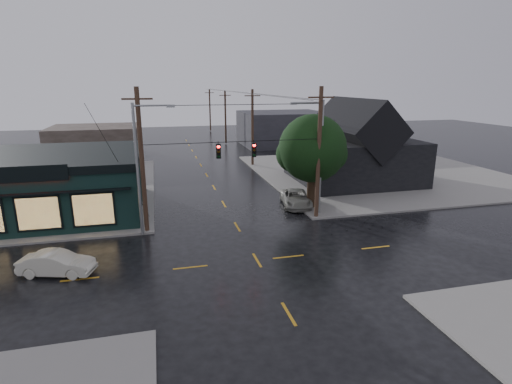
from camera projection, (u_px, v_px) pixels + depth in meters
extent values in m
plane|color=black|center=(257.00, 260.00, 24.13)|extent=(160.00, 160.00, 0.00)
cube|color=gray|center=(3.00, 194.00, 38.13)|extent=(28.00, 28.00, 0.15)
cube|color=gray|center=(378.00, 172.00, 47.52)|extent=(28.00, 28.00, 0.15)
cube|color=black|center=(38.00, 187.00, 32.18)|extent=(16.00, 12.00, 4.20)
cube|color=black|center=(33.00, 158.00, 31.55)|extent=(16.30, 12.30, 0.60)
cube|color=#FF1E14|center=(7.00, 175.00, 25.85)|extent=(7.00, 0.16, 0.90)
cube|color=black|center=(353.00, 160.00, 42.93)|extent=(12.00, 11.00, 4.50)
cylinder|color=black|center=(311.00, 185.00, 33.69)|extent=(0.70, 0.70, 3.75)
sphere|color=black|center=(313.00, 148.00, 32.86)|extent=(5.62, 5.62, 5.62)
cylinder|color=black|center=(235.00, 142.00, 28.56)|extent=(13.00, 0.04, 0.04)
cube|color=#322A24|center=(95.00, 142.00, 57.69)|extent=(12.00, 10.00, 4.40)
cube|color=#27272C|center=(283.00, 128.00, 69.26)|extent=(14.00, 12.00, 5.60)
imported|color=beige|center=(57.00, 263.00, 22.17)|extent=(4.28, 2.48, 1.33)
imported|color=gray|center=(296.00, 198.00, 34.64)|extent=(3.10, 5.25, 1.37)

